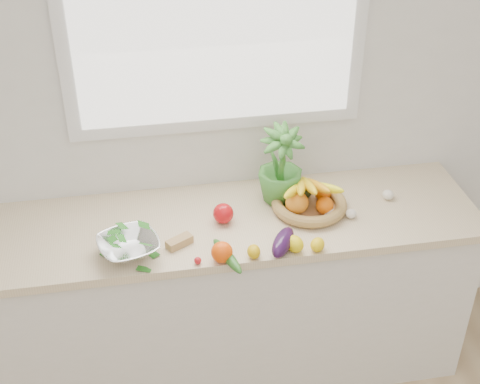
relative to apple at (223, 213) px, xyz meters
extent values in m
cube|color=white|center=(0.02, 0.32, 0.41)|extent=(4.50, 0.02, 2.70)
cube|color=silver|center=(0.02, 0.02, -0.51)|extent=(2.20, 0.58, 0.86)
cube|color=beige|center=(0.02, 0.02, -0.06)|extent=(2.24, 0.62, 0.04)
cube|color=white|center=(0.02, 0.30, 0.81)|extent=(1.30, 0.03, 1.10)
cube|color=white|center=(0.02, 0.28, 0.81)|extent=(1.18, 0.01, 0.98)
sphere|color=#FF4F08|center=(-0.05, -0.26, 0.00)|extent=(0.12, 0.12, 0.09)
ellipsoid|color=gold|center=(0.08, -0.26, -0.02)|extent=(0.06, 0.07, 0.05)
ellipsoid|color=yellow|center=(0.35, -0.26, -0.02)|extent=(0.09, 0.09, 0.06)
ellipsoid|color=yellow|center=(0.26, -0.25, -0.01)|extent=(0.10, 0.11, 0.07)
sphere|color=red|center=(0.00, 0.00, 0.00)|extent=(0.10, 0.10, 0.09)
cube|color=tan|center=(-0.21, -0.13, -0.03)|extent=(0.12, 0.10, 0.04)
ellipsoid|color=silver|center=(0.47, -0.05, -0.02)|extent=(0.06, 0.06, 0.05)
ellipsoid|color=silver|center=(0.77, 0.05, -0.02)|extent=(0.07, 0.07, 0.05)
ellipsoid|color=white|center=(0.56, -0.07, -0.02)|extent=(0.06, 0.06, 0.04)
ellipsoid|color=#290E34|center=(0.21, -0.24, -0.01)|extent=(0.16, 0.21, 0.08)
ellipsoid|color=#2B581A|center=(-0.03, -0.26, -0.02)|extent=(0.12, 0.25, 0.05)
sphere|color=red|center=(-0.14, -0.26, -0.03)|extent=(0.04, 0.04, 0.03)
imported|color=#3D822F|center=(0.28, 0.12, 0.15)|extent=(0.23, 0.23, 0.36)
cylinder|color=tan|center=(0.39, 0.03, -0.04)|extent=(0.29, 0.29, 0.01)
torus|color=#AE884D|center=(0.39, 0.03, -0.02)|extent=(0.35, 0.35, 0.05)
sphere|color=orange|center=(0.33, 0.00, 0.02)|extent=(0.10, 0.10, 0.10)
sphere|color=#F36507|center=(0.45, -0.03, 0.01)|extent=(0.08, 0.08, 0.08)
sphere|color=#ED6107|center=(0.47, 0.07, 0.00)|extent=(0.08, 0.08, 0.07)
ellipsoid|color=black|center=(0.38, 0.10, 0.02)|extent=(0.09, 0.09, 0.10)
ellipsoid|color=yellow|center=(0.32, 0.02, 0.07)|extent=(0.17, 0.20, 0.10)
ellipsoid|color=gold|center=(0.35, 0.02, 0.08)|extent=(0.10, 0.23, 0.10)
ellipsoid|color=gold|center=(0.38, 0.02, 0.09)|extent=(0.04, 0.23, 0.10)
ellipsoid|color=orange|center=(0.42, 0.02, 0.08)|extent=(0.11, 0.23, 0.10)
ellipsoid|color=yellow|center=(0.45, 0.02, 0.07)|extent=(0.17, 0.20, 0.10)
cylinder|color=white|center=(-0.41, -0.17, -0.04)|extent=(0.12, 0.12, 0.02)
imported|color=white|center=(-0.41, -0.17, 0.00)|extent=(0.30, 0.30, 0.06)
ellipsoid|color=#19641E|center=(-0.41, -0.17, 0.04)|extent=(0.23, 0.23, 0.08)
camera|label=1|loc=(-0.34, -2.34, 1.68)|focal=50.00mm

